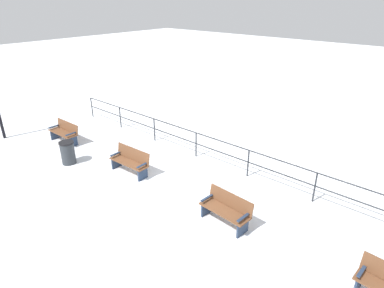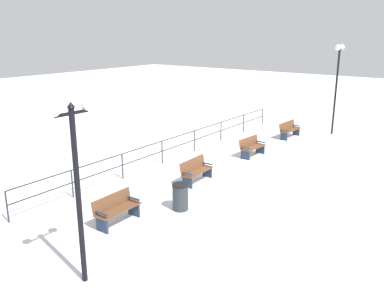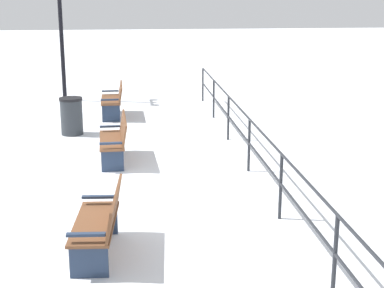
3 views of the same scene
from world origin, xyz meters
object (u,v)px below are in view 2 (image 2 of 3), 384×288
at_px(trash_bin, 180,197).
at_px(bench_third, 252,147).
at_px(lamppost_middle, 338,67).
at_px(lamppost_near, 76,163).
at_px(bench_nearest, 116,209).
at_px(bench_fourth, 289,129).
at_px(bench_second, 196,170).

bearing_deg(trash_bin, bench_third, 98.52).
bearing_deg(lamppost_middle, bench_third, -103.99).
distance_m(lamppost_near, lamppost_middle, 17.27).
relative_size(bench_nearest, bench_fourth, 0.92).
relative_size(bench_second, lamppost_near, 0.38).
xyz_separation_m(bench_nearest, lamppost_near, (1.55, -2.46, 2.39)).
distance_m(bench_nearest, lamppost_near, 3.76).
distance_m(bench_third, lamppost_middle, 7.36).
relative_size(bench_nearest, lamppost_near, 0.37).
xyz_separation_m(bench_fourth, lamppost_near, (1.60, -15.04, 2.39)).
height_order(bench_second, bench_fourth, bench_second).
height_order(bench_third, lamppost_middle, lamppost_middle).
bearing_deg(bench_second, bench_nearest, -90.54).
bearing_deg(lamppost_near, lamppost_middle, 90.00).
bearing_deg(bench_third, bench_nearest, -85.93).
height_order(bench_nearest, bench_third, bench_nearest).
height_order(bench_third, lamppost_near, lamppost_near).
height_order(bench_nearest, lamppost_near, lamppost_near).
bearing_deg(bench_fourth, bench_third, -86.41).
xyz_separation_m(bench_fourth, lamppost_middle, (1.60, 2.21, 3.24)).
bearing_deg(bench_nearest, bench_fourth, 88.91).
xyz_separation_m(bench_nearest, bench_third, (-0.04, 8.39, -0.02)).
relative_size(bench_second, lamppost_middle, 0.33).
bearing_deg(bench_second, lamppost_middle, 78.44).
bearing_deg(bench_nearest, lamppost_near, -59.01).
relative_size(bench_fourth, trash_bin, 1.90).
bearing_deg(bench_fourth, bench_nearest, -86.28).
height_order(lamppost_middle, trash_bin, lamppost_middle).
height_order(bench_fourth, trash_bin, trash_bin).
distance_m(bench_fourth, trash_bin, 10.75).
xyz_separation_m(bench_nearest, trash_bin, (0.93, 1.88, -0.02)).
bearing_deg(bench_nearest, lamppost_middle, 82.69).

